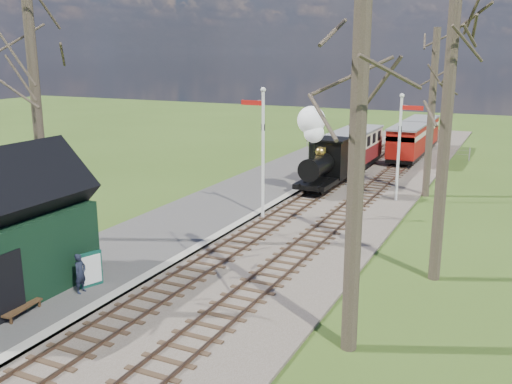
# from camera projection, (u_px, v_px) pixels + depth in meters

# --- Properties ---
(distant_hills) EXTENTS (114.40, 48.00, 22.02)m
(distant_hills) POSITION_uv_depth(u_px,v_px,m) (438.00, 245.00, 72.49)
(distant_hills) COLOR #385B23
(distant_hills) RESTS_ON ground
(ballast_bed) EXTENTS (8.00, 60.00, 0.10)m
(ballast_bed) POSITION_uv_depth(u_px,v_px,m) (341.00, 195.00, 31.54)
(ballast_bed) COLOR brown
(ballast_bed) RESTS_ON ground
(track_near) EXTENTS (1.60, 60.00, 0.15)m
(track_near) POSITION_uv_depth(u_px,v_px,m) (319.00, 192.00, 32.07)
(track_near) COLOR brown
(track_near) RESTS_ON ground
(track_far) EXTENTS (1.60, 60.00, 0.15)m
(track_far) POSITION_uv_depth(u_px,v_px,m) (364.00, 197.00, 30.98)
(track_far) COLOR brown
(track_far) RESTS_ON ground
(platform) EXTENTS (5.00, 44.00, 0.20)m
(platform) POSITION_uv_depth(u_px,v_px,m) (190.00, 221.00, 26.54)
(platform) COLOR #474442
(platform) RESTS_ON ground
(coping_strip) EXTENTS (0.40, 44.00, 0.21)m
(coping_strip) POSITION_uv_depth(u_px,v_px,m) (234.00, 227.00, 25.57)
(coping_strip) COLOR #B2AD9E
(coping_strip) RESTS_ON ground
(semaphore_near) EXTENTS (1.22, 0.24, 6.22)m
(semaphore_near) POSITION_uv_depth(u_px,v_px,m) (262.00, 144.00, 26.29)
(semaphore_near) COLOR silver
(semaphore_near) RESTS_ON ground
(semaphore_far) EXTENTS (1.22, 0.24, 5.72)m
(semaphore_far) POSITION_uv_depth(u_px,v_px,m) (401.00, 140.00, 29.45)
(semaphore_far) COLOR silver
(semaphore_far) RESTS_ON ground
(bare_trees) EXTENTS (15.51, 22.39, 12.00)m
(bare_trees) POSITION_uv_depth(u_px,v_px,m) (245.00, 127.00, 19.87)
(bare_trees) COLOR #382D23
(bare_trees) RESTS_ON ground
(fence_line) EXTENTS (12.60, 0.08, 1.00)m
(fence_line) POSITION_uv_depth(u_px,v_px,m) (383.00, 148.00, 44.09)
(fence_line) COLOR slate
(fence_line) RESTS_ON ground
(locomotive) EXTENTS (1.92, 4.48, 4.80)m
(locomotive) POSITION_uv_depth(u_px,v_px,m) (321.00, 154.00, 31.81)
(locomotive) COLOR black
(locomotive) RESTS_ON ground
(coach) EXTENTS (2.24, 7.69, 2.36)m
(coach) POSITION_uv_depth(u_px,v_px,m) (352.00, 148.00, 37.26)
(coach) COLOR black
(coach) RESTS_ON ground
(red_carriage_a) EXTENTS (2.04, 5.06, 2.15)m
(red_carriage_a) POSITION_uv_depth(u_px,v_px,m) (407.00, 143.00, 40.37)
(red_carriage_a) COLOR black
(red_carriage_a) RESTS_ON ground
(red_carriage_b) EXTENTS (2.04, 5.06, 2.15)m
(red_carriage_b) POSITION_uv_depth(u_px,v_px,m) (421.00, 133.00, 45.19)
(red_carriage_b) COLOR black
(red_carriage_b) RESTS_ON ground
(sign_board) EXTENTS (0.36, 0.79, 1.19)m
(sign_board) POSITION_uv_depth(u_px,v_px,m) (91.00, 269.00, 18.78)
(sign_board) COLOR #0D4033
(sign_board) RESTS_ON platform
(bench) EXTENTS (0.55, 1.43, 0.80)m
(bench) POSITION_uv_depth(u_px,v_px,m) (18.00, 302.00, 16.83)
(bench) COLOR #462E19
(bench) RESTS_ON platform
(person) EXTENTS (0.34, 0.50, 1.31)m
(person) POSITION_uv_depth(u_px,v_px,m) (80.00, 273.00, 18.29)
(person) COLOR #1A1E2E
(person) RESTS_ON platform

